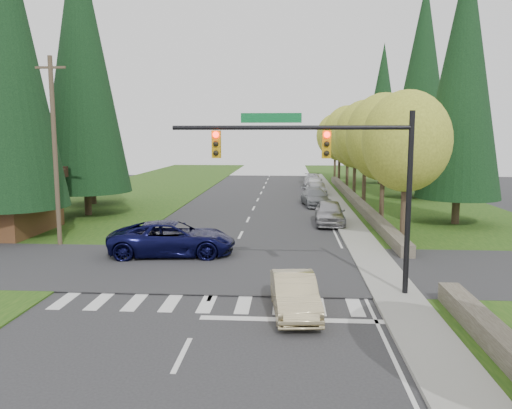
# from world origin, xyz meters

# --- Properties ---
(ground) EXTENTS (120.00, 120.00, 0.00)m
(ground) POSITION_xyz_m (0.00, 0.00, 0.00)
(ground) COLOR #28282B
(ground) RESTS_ON ground
(grass_east) EXTENTS (14.00, 110.00, 0.06)m
(grass_east) POSITION_xyz_m (13.00, 20.00, 0.03)
(grass_east) COLOR #1B4211
(grass_east) RESTS_ON ground
(grass_west) EXTENTS (14.00, 110.00, 0.06)m
(grass_west) POSITION_xyz_m (-13.00, 20.00, 0.03)
(grass_west) COLOR #1B4211
(grass_west) RESTS_ON ground
(cross_street) EXTENTS (120.00, 8.00, 0.10)m
(cross_street) POSITION_xyz_m (0.00, 8.00, 0.00)
(cross_street) COLOR #28282B
(cross_street) RESTS_ON ground
(sidewalk_east) EXTENTS (1.80, 80.00, 0.13)m
(sidewalk_east) POSITION_xyz_m (6.90, 22.00, 0.07)
(sidewalk_east) COLOR gray
(sidewalk_east) RESTS_ON ground
(curb_east) EXTENTS (0.20, 80.00, 0.13)m
(curb_east) POSITION_xyz_m (6.05, 22.00, 0.07)
(curb_east) COLOR gray
(curb_east) RESTS_ON ground
(stone_wall_north) EXTENTS (0.70, 40.00, 0.70)m
(stone_wall_north) POSITION_xyz_m (8.60, 30.00, 0.35)
(stone_wall_north) COLOR #4C4438
(stone_wall_north) RESTS_ON ground
(traffic_signal) EXTENTS (8.70, 0.37, 6.80)m
(traffic_signal) POSITION_xyz_m (4.37, 4.50, 4.98)
(traffic_signal) COLOR black
(traffic_signal) RESTS_ON ground
(utility_pole) EXTENTS (1.60, 0.24, 10.00)m
(utility_pole) POSITION_xyz_m (-9.50, 12.00, 5.14)
(utility_pole) COLOR #473828
(utility_pole) RESTS_ON ground
(decid_tree_0) EXTENTS (4.80, 4.80, 8.37)m
(decid_tree_0) POSITION_xyz_m (9.20, 14.00, 5.60)
(decid_tree_0) COLOR #38281C
(decid_tree_0) RESTS_ON ground
(decid_tree_1) EXTENTS (5.20, 5.20, 8.80)m
(decid_tree_1) POSITION_xyz_m (9.30, 21.00, 5.80)
(decid_tree_1) COLOR #38281C
(decid_tree_1) RESTS_ON ground
(decid_tree_2) EXTENTS (5.00, 5.00, 8.82)m
(decid_tree_2) POSITION_xyz_m (9.10, 28.00, 5.93)
(decid_tree_2) COLOR #38281C
(decid_tree_2) RESTS_ON ground
(decid_tree_3) EXTENTS (5.00, 5.00, 8.55)m
(decid_tree_3) POSITION_xyz_m (9.20, 35.00, 5.66)
(decid_tree_3) COLOR #38281C
(decid_tree_3) RESTS_ON ground
(decid_tree_4) EXTENTS (5.40, 5.40, 9.18)m
(decid_tree_4) POSITION_xyz_m (9.30, 42.00, 6.06)
(decid_tree_4) COLOR #38281C
(decid_tree_4) RESTS_ON ground
(decid_tree_5) EXTENTS (4.80, 4.80, 8.30)m
(decid_tree_5) POSITION_xyz_m (9.10, 49.00, 5.53)
(decid_tree_5) COLOR #38281C
(decid_tree_5) RESTS_ON ground
(decid_tree_6) EXTENTS (5.20, 5.20, 8.86)m
(decid_tree_6) POSITION_xyz_m (9.20, 56.00, 5.86)
(decid_tree_6) COLOR #38281C
(decid_tree_6) RESTS_ON ground
(conifer_w_a) EXTENTS (6.12, 6.12, 19.80)m
(conifer_w_a) POSITION_xyz_m (-13.00, 14.00, 10.79)
(conifer_w_a) COLOR #38281C
(conifer_w_a) RESTS_ON ground
(conifer_w_c) EXTENTS (6.46, 6.46, 20.80)m
(conifer_w_c) POSITION_xyz_m (-12.00, 22.00, 11.29)
(conifer_w_c) COLOR #38281C
(conifer_w_c) RESTS_ON ground
(conifer_w_e) EXTENTS (5.78, 5.78, 18.80)m
(conifer_w_e) POSITION_xyz_m (-14.00, 28.00, 10.29)
(conifer_w_e) COLOR #38281C
(conifer_w_e) RESTS_ON ground
(conifer_e_a) EXTENTS (5.44, 5.44, 17.80)m
(conifer_e_a) POSITION_xyz_m (14.00, 20.00, 9.79)
(conifer_e_a) COLOR #38281C
(conifer_e_a) RESTS_ON ground
(conifer_e_b) EXTENTS (6.12, 6.12, 19.80)m
(conifer_e_b) POSITION_xyz_m (15.00, 34.00, 10.79)
(conifer_e_b) COLOR #38281C
(conifer_e_b) RESTS_ON ground
(conifer_e_c) EXTENTS (5.10, 5.10, 16.80)m
(conifer_e_c) POSITION_xyz_m (14.00, 48.00, 9.29)
(conifer_e_c) COLOR #38281C
(conifer_e_c) RESTS_ON ground
(sedan_champagne) EXTENTS (1.80, 4.13, 1.32)m
(sedan_champagne) POSITION_xyz_m (3.08, 2.42, 0.66)
(sedan_champagne) COLOR beige
(sedan_champagne) RESTS_ON ground
(suv_navy) EXTENTS (6.43, 3.46, 1.72)m
(suv_navy) POSITION_xyz_m (-2.86, 10.17, 0.86)
(suv_navy) COLOR #0B0C37
(suv_navy) RESTS_ON ground
(parked_car_a) EXTENTS (2.03, 4.80, 1.62)m
(parked_car_a) POSITION_xyz_m (5.60, 19.37, 0.81)
(parked_car_a) COLOR #AAA9AE
(parked_car_a) RESTS_ON ground
(parked_car_b) EXTENTS (2.62, 5.17, 1.44)m
(parked_car_b) POSITION_xyz_m (5.11, 28.28, 0.72)
(parked_car_b) COLOR gray
(parked_car_b) RESTS_ON ground
(parked_car_c) EXTENTS (1.90, 4.26, 1.36)m
(parked_car_c) POSITION_xyz_m (5.60, 35.70, 0.68)
(parked_car_c) COLOR #A5A5AA
(parked_car_c) RESTS_ON ground
(parked_car_d) EXTENTS (2.23, 4.82, 1.60)m
(parked_car_d) POSITION_xyz_m (5.60, 38.16, 0.80)
(parked_car_d) COLOR white
(parked_car_d) RESTS_ON ground
(parked_car_e) EXTENTS (2.09, 5.12, 1.49)m
(parked_car_e) POSITION_xyz_m (5.60, 43.17, 0.74)
(parked_car_e) COLOR #B4B4B9
(parked_car_e) RESTS_ON ground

